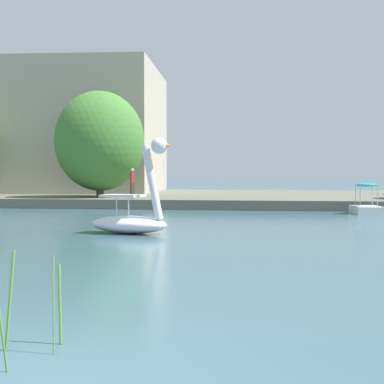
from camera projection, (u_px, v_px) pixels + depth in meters
name	position (u px, v px, depth m)	size (l,w,h in m)	color
ground_plane	(39.00, 377.00, 6.04)	(529.41, 529.41, 0.00)	#385966
shore_bank_far	(242.00, 198.00, 42.01)	(131.58, 19.68, 0.55)	#5B6051
swan_boat	(132.00, 214.00, 20.17)	(3.13, 1.93, 3.27)	white
pedal_boat_teal	(366.00, 205.00, 29.70)	(1.50, 2.14, 1.57)	white
tree_willow_overhanging	(100.00, 141.00, 36.75)	(7.61, 7.51, 6.62)	brown
person_on_path	(132.00, 183.00, 34.76)	(0.31, 0.31, 1.77)	#47382D
apartment_block	(25.00, 131.00, 48.08)	(21.76, 13.46, 9.83)	#B2A893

